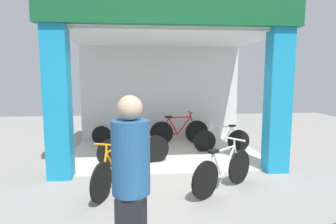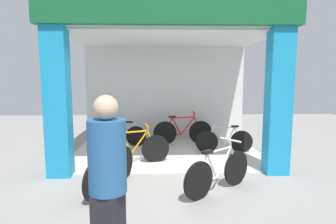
{
  "view_description": "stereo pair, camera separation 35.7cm",
  "coord_description": "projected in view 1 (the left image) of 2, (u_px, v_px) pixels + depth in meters",
  "views": [
    {
      "loc": [
        -0.58,
        -5.39,
        1.94
      ],
      "look_at": [
        0.0,
        0.78,
        1.15
      ],
      "focal_mm": 30.23,
      "sensor_mm": 36.0,
      "label": 1
    },
    {
      "loc": [
        -0.23,
        -5.41,
        1.94
      ],
      "look_at": [
        0.0,
        0.78,
        1.15
      ],
      "focal_mm": 30.23,
      "sensor_mm": 36.0,
      "label": 2
    }
  ],
  "objects": [
    {
      "name": "bicycle_inside_3",
      "position": [
        179.0,
        131.0,
        8.08
      ],
      "size": [
        1.69,
        0.46,
        0.93
      ],
      "color": "black",
      "rests_on": "ground"
    },
    {
      "name": "bicycle_inside_1",
      "position": [
        222.0,
        140.0,
        7.23
      ],
      "size": [
        1.45,
        0.4,
        0.8
      ],
      "color": "black",
      "rests_on": "ground"
    },
    {
      "name": "ground_plane",
      "position": [
        172.0,
        174.0,
        5.62
      ],
      "size": [
        17.4,
        17.4,
        0.0
      ],
      "primitive_type": "plane",
      "color": "gray",
      "rests_on": "ground"
    },
    {
      "name": "bicycle_parked_1",
      "position": [
        116.0,
        170.0,
        4.81
      ],
      "size": [
        0.62,
        1.51,
        0.88
      ],
      "color": "black",
      "rests_on": "ground"
    },
    {
      "name": "shop_facade",
      "position": [
        165.0,
        75.0,
        6.82
      ],
      "size": [
        4.9,
        3.42,
        3.76
      ],
      "color": "beige",
      "rests_on": "ground"
    },
    {
      "name": "bicycle_parked_0",
      "position": [
        223.0,
        171.0,
        4.77
      ],
      "size": [
        1.27,
        1.0,
        0.87
      ],
      "color": "black",
      "rests_on": "ground"
    },
    {
      "name": "pedestrian_1",
      "position": [
        131.0,
        189.0,
        2.55
      ],
      "size": [
        0.4,
        0.4,
        1.78
      ],
      "color": "black",
      "rests_on": "ground"
    },
    {
      "name": "bicycle_inside_0",
      "position": [
        134.0,
        149.0,
        6.15
      ],
      "size": [
        1.56,
        0.51,
        0.88
      ],
      "color": "black",
      "rests_on": "ground"
    },
    {
      "name": "bicycle_inside_2",
      "position": [
        117.0,
        135.0,
        7.8
      ],
      "size": [
        1.42,
        0.42,
        0.8
      ],
      "color": "black",
      "rests_on": "ground"
    }
  ]
}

